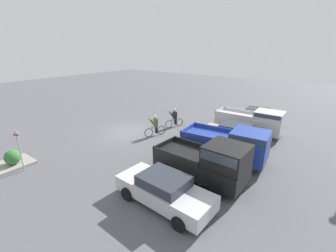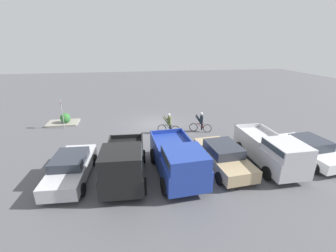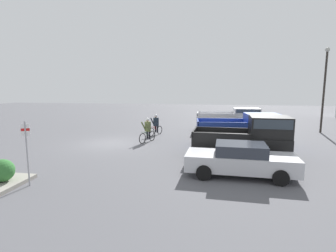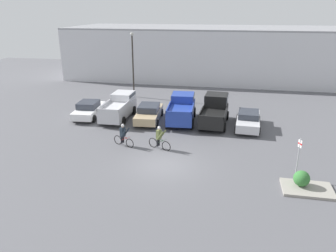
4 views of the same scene
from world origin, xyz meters
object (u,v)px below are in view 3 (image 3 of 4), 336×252
sedan_2 (240,159)px  lamppost (325,84)px  sedan_0 (225,119)px  fire_lane_sign (27,147)px  cyclist_1 (156,125)px  pickup_truck_1 (243,129)px  sedan_1 (230,128)px  cyclist_0 (147,130)px  pickup_truck_0 (232,120)px  shrub (3,170)px  pickup_truck_2 (250,137)px

sedan_2 → lamppost: size_ratio=0.68×
sedan_0 → fire_lane_sign: fire_lane_sign is taller
cyclist_1 → lamppost: size_ratio=0.25×
pickup_truck_1 → lamppost: bearing=132.3°
sedan_1 → cyclist_0: cyclist_0 is taller
sedan_1 → cyclist_1: bearing=-94.4°
sedan_0 → pickup_truck_1: pickup_truck_1 is taller
pickup_truck_0 → pickup_truck_1: 5.58m
pickup_truck_1 → shrub: bearing=-50.6°
sedan_0 → fire_lane_sign: size_ratio=1.79×
cyclist_1 → fire_lane_sign: (11.29, -2.67, 0.69)m
pickup_truck_2 → fire_lane_sign: fire_lane_sign is taller
sedan_2 → cyclist_0: (-6.20, -5.56, 0.11)m
pickup_truck_0 → lamppost: size_ratio=0.74×
sedan_1 → lamppost: lamppost is taller
lamppost → shrub: size_ratio=7.89×
pickup_truck_0 → shrub: bearing=-35.3°
sedan_2 → shrub: 9.57m
cyclist_0 → fire_lane_sign: 9.07m
fire_lane_sign → sedan_0: bearing=153.1°
sedan_1 → cyclist_0: size_ratio=2.80×
pickup_truck_0 → sedan_2: size_ratio=1.09×
pickup_truck_2 → sedan_2: bearing=-15.4°
pickup_truck_1 → fire_lane_sign: (8.08, -8.94, 0.39)m
sedan_0 → sedan_2: (14.00, -0.16, -0.01)m
sedan_1 → shrub: (10.97, -9.37, -0.15)m
pickup_truck_0 → sedan_1: size_ratio=1.06×
sedan_2 → cyclist_1: 10.42m
lamppost → shrub: 22.78m
fire_lane_sign → lamppost: 21.81m
pickup_truck_1 → pickup_truck_2: bearing=0.2°
pickup_truck_1 → cyclist_0: (-0.58, -6.31, -0.30)m
sedan_2 → shrub: (2.57, -9.22, -0.13)m
fire_lane_sign → cyclist_0: bearing=163.1°
cyclist_0 → fire_lane_sign: size_ratio=0.68×
cyclist_1 → shrub: 12.00m
sedan_1 → cyclist_0: 6.12m
pickup_truck_0 → fire_lane_sign: size_ratio=2.03×
pickup_truck_2 → sedan_2: size_ratio=1.06×
sedan_0 → fire_lane_sign: (16.45, -8.35, 0.79)m
fire_lane_sign → pickup_truck_2: bearing=120.3°
sedan_1 → cyclist_1: size_ratio=2.85×
pickup_truck_0 → cyclist_1: pickup_truck_0 is taller
cyclist_0 → sedan_0: bearing=143.7°
sedan_2 → cyclist_1: bearing=-148.0°
pickup_truck_0 → pickup_truck_1: (5.58, 0.24, 0.06)m
cyclist_0 → shrub: bearing=-22.7°
cyclist_1 → fire_lane_sign: bearing=-13.3°
cyclist_0 → shrub: cyclist_0 is taller
pickup_truck_1 → sedan_2: bearing=-7.6°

